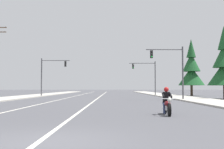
{
  "coord_description": "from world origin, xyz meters",
  "views": [
    {
      "loc": [
        1.8,
        -7.71,
        1.42
      ],
      "look_at": [
        1.88,
        23.32,
        2.85
      ],
      "focal_mm": 46.27,
      "sensor_mm": 36.0,
      "label": 1
    }
  ],
  "objects": [
    {
      "name": "lane_stripe_center",
      "position": [
        -0.12,
        45.0,
        0.0
      ],
      "size": [
        0.16,
        100.0,
        0.01
      ],
      "primitive_type": "cube",
      "color": "beige",
      "rests_on": "ground"
    },
    {
      "name": "motorcycle_with_rider",
      "position": [
        4.69,
        7.5,
        0.59
      ],
      "size": [
        0.7,
        2.19,
        1.46
      ],
      "color": "black",
      "rests_on": "ground"
    },
    {
      "name": "sidewalk_kerb_right",
      "position": [
        11.46,
        40.0,
        0.07
      ],
      "size": [
        4.4,
        110.0,
        0.14
      ],
      "primitive_type": "cube",
      "color": "#ADA89E",
      "rests_on": "ground"
    },
    {
      "name": "conifer_tree_right_verge_far",
      "position": [
        15.74,
        42.76,
        4.58
      ],
      "size": [
        4.54,
        4.54,
        10.0
      ],
      "color": "#423023",
      "rests_on": "ground"
    },
    {
      "name": "traffic_signal_mid_right",
      "position": [
        8.23,
        44.15,
        4.09
      ],
      "size": [
        4.78,
        0.37,
        6.2
      ],
      "color": "#47474C",
      "rests_on": "ground"
    },
    {
      "name": "traffic_signal_near_left",
      "position": [
        -8.33,
        39.01,
        4.08
      ],
      "size": [
        4.65,
        0.37,
        6.2
      ],
      "color": "#47474C",
      "rests_on": "ground"
    },
    {
      "name": "lane_stripe_left",
      "position": [
        -4.44,
        45.0,
        0.0
      ],
      "size": [
        0.16,
        100.0,
        0.01
      ],
      "primitive_type": "cube",
      "color": "beige",
      "rests_on": "ground"
    },
    {
      "name": "sidewalk_kerb_left",
      "position": [
        -11.46,
        40.0,
        0.07
      ],
      "size": [
        4.4,
        110.0,
        0.14
      ],
      "primitive_type": "cube",
      "color": "#ADA89E",
      "rests_on": "ground"
    },
    {
      "name": "conifer_tree_right_verge_near",
      "position": [
        16.0,
        28.61,
        4.26
      ],
      "size": [
        4.22,
        4.22,
        9.29
      ],
      "color": "#423023",
      "rests_on": "ground"
    },
    {
      "name": "ground_plane",
      "position": [
        0.0,
        0.0,
        0.0
      ],
      "size": [
        400.0,
        400.0,
        0.0
      ],
      "primitive_type": "plane",
      "color": "#47474C"
    },
    {
      "name": "traffic_signal_near_right",
      "position": [
        8.77,
        25.53,
        4.06
      ],
      "size": [
        4.34,
        0.38,
        6.2
      ],
      "color": "#47474C",
      "rests_on": "ground"
    }
  ]
}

